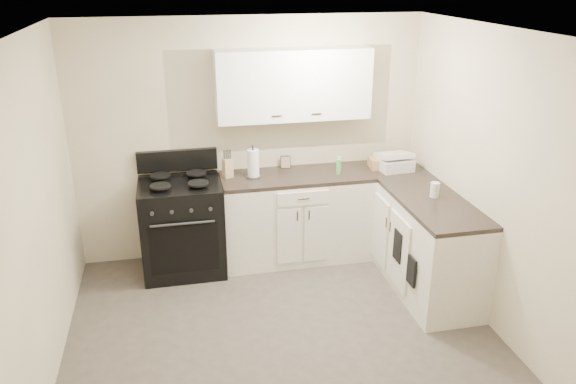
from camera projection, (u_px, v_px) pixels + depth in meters
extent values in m
plane|color=#473F38|center=(286.00, 344.00, 4.67)|extent=(3.60, 3.60, 0.00)
plane|color=white|center=(285.00, 35.00, 3.74)|extent=(3.60, 3.60, 0.00)
plane|color=beige|center=(250.00, 140.00, 5.84)|extent=(3.60, 0.00, 3.60)
plane|color=beige|center=(502.00, 188.00, 4.56)|extent=(0.00, 3.60, 3.60)
plane|color=beige|center=(30.00, 228.00, 3.86)|extent=(0.00, 3.60, 3.60)
plane|color=beige|center=(366.00, 358.00, 2.57)|extent=(3.60, 0.00, 3.60)
cube|color=silver|center=(296.00, 218.00, 5.95)|extent=(1.55, 0.60, 0.90)
cube|color=silver|center=(416.00, 235.00, 5.57)|extent=(0.60, 1.90, 0.90)
cube|color=black|center=(296.00, 176.00, 5.77)|extent=(1.55, 0.60, 0.04)
cube|color=black|center=(420.00, 191.00, 5.39)|extent=(0.60, 1.90, 0.04)
cube|color=white|center=(293.00, 85.00, 5.57)|extent=(1.55, 0.30, 0.70)
cube|color=black|center=(183.00, 228.00, 5.69)|extent=(0.81, 0.69, 0.98)
cube|color=tan|center=(228.00, 168.00, 5.66)|extent=(0.11, 0.11, 0.20)
cylinder|color=white|center=(253.00, 163.00, 5.66)|extent=(0.15, 0.15, 0.29)
cylinder|color=#45B558|center=(339.00, 166.00, 5.77)|extent=(0.06, 0.06, 0.16)
cube|color=black|center=(285.00, 162.00, 5.94)|extent=(0.11, 0.05, 0.13)
cube|color=tan|center=(384.00, 163.00, 5.96)|extent=(0.34, 0.24, 0.11)
cube|color=silver|center=(394.00, 164.00, 5.90)|extent=(0.36, 0.34, 0.12)
cylinder|color=silver|center=(435.00, 190.00, 5.18)|extent=(0.09, 0.09, 0.14)
cube|color=black|center=(411.00, 271.00, 4.94)|extent=(0.02, 0.15, 0.26)
cube|color=black|center=(398.00, 246.00, 5.20)|extent=(0.02, 0.17, 0.30)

